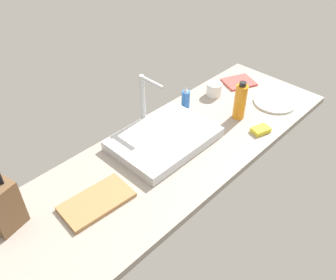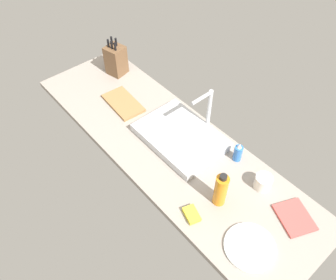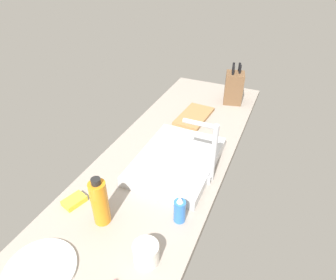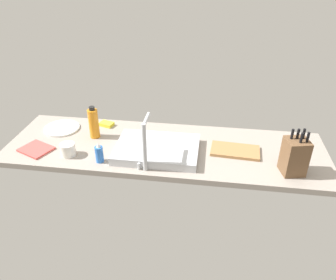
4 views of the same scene
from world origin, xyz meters
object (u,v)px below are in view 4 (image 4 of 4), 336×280
Objects in this scene: soap_bottle at (99,154)px; dinner_plate at (62,128)px; dish_towel at (36,149)px; coffee_mug at (68,150)px; faucet at (145,142)px; knife_block at (295,156)px; cutting_board at (235,150)px; sink_basin at (157,149)px; water_bottle at (94,123)px; dish_sponge at (107,124)px.

dinner_plate is at bearing -41.72° from soap_bottle.
coffee_mug is at bearing 173.47° from dish_towel.
coffee_mug is at bearing -7.64° from faucet.
soap_bottle is at bearing -10.51° from knife_block.
soap_bottle is (76.80, 21.36, 4.43)cm from cutting_board.
soap_bottle is (30.74, 13.70, 2.87)cm from sink_basin.
knife_block is 148.85cm from dish_towel.
knife_block reaches higher than sink_basin.
sink_basin is 76.62cm from knife_block.
sink_basin is at bearing -155.97° from soap_bottle.
coffee_mug is at bearing 70.03° from water_bottle.
faucet reaches higher than cutting_board.
faucet reaches higher than dish_towel.
knife_block reaches higher than dish_towel.
soap_bottle is (106.44, 4.83, -5.01)cm from knife_block.
soap_bottle is 20.82cm from coffee_mug.
knife_block is (-79.28, -7.45, -6.64)cm from faucet.
soap_bottle is (27.16, -2.62, -11.64)cm from faucet.
faucet reaches higher than water_bottle.
dinner_plate is at bearing -59.86° from coffee_mug.
coffee_mug is at bearing -12.63° from knife_block.
faucet is at bearing 128.85° from dish_sponge.
knife_block is at bearing 173.32° from sink_basin.
sink_basin is 52.14cm from coffee_mug.
water_bottle is 37.62cm from dish_towel.
coffee_mug reaches higher than dish_towel.
water_bottle is at bearing -145.54° from dish_towel.
coffee_mug reaches higher than sink_basin.
sink_basin is 5.42× the size of dish_sponge.
dish_sponge is at bearing -31.19° from knife_block.
knife_block reaches higher than cutting_board.
dish_sponge is (-28.54, -8.90, 0.60)cm from dinner_plate.
sink_basin is at bearing 9.44° from cutting_board.
coffee_mug is at bearing 120.14° from dinner_plate.
dish_sponge is at bearing -132.07° from dish_towel.
sink_basin is 1.90× the size of knife_block.
sink_basin reaches higher than dinner_plate.
dish_towel is at bearing 47.93° from dish_sponge.
coffee_mug is (51.16, 9.94, 1.35)cm from sink_basin.
dish_towel is at bearing 34.46° from water_bottle.
dinner_plate is at bearing -98.87° from dish_towel.
faucet is 1.35× the size of water_bottle.
faucet is 3.24× the size of coffee_mug.
cutting_board is 88.65cm from dish_sponge.
dish_towel is at bearing -7.30° from faucet.
cutting_board reaches higher than dish_towel.
water_bottle is (12.02, -26.88, 4.53)cm from soap_bottle.
cutting_board is at bearing -169.74° from coffee_mug.
dish_sponge is (86.07, -21.24, 0.30)cm from cutting_board.
knife_block is 35.22cm from cutting_board.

